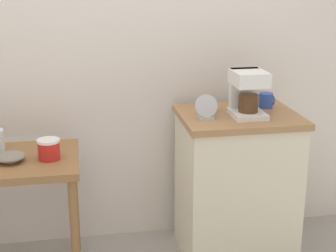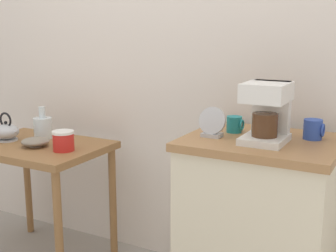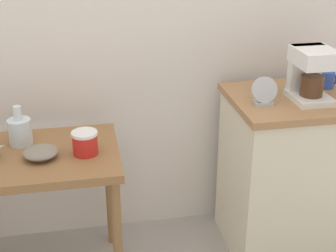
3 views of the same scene
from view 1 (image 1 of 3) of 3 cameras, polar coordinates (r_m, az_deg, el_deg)
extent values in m
cube|color=silver|center=(3.14, -4.78, 11.76)|extent=(4.40, 0.10, 2.80)
cube|color=olive|center=(2.87, -17.68, -3.88)|extent=(0.78, 0.56, 0.04)
cylinder|color=olive|center=(2.78, -10.27, -12.28)|extent=(0.04, 0.04, 0.68)
cylinder|color=olive|center=(3.20, -10.31, -8.09)|extent=(0.04, 0.04, 0.68)
cube|color=beige|center=(3.13, 7.51, -6.81)|extent=(0.64, 0.53, 0.85)
cube|color=#9E7044|center=(2.98, 7.84, 1.04)|extent=(0.67, 0.56, 0.04)
cylinder|color=gray|center=(2.81, -17.08, -3.76)|extent=(0.07, 0.07, 0.01)
ellipsoid|color=gray|center=(2.80, -17.12, -3.27)|extent=(0.16, 0.16, 0.04)
cylinder|color=red|center=(2.78, -13.07, -2.67)|extent=(0.11, 0.11, 0.10)
cylinder|color=white|center=(2.77, -13.14, -1.60)|extent=(0.12, 0.12, 0.01)
cube|color=white|center=(2.92, 8.81, 1.33)|extent=(0.18, 0.22, 0.03)
cube|color=white|center=(2.97, 8.38, 3.91)|extent=(0.16, 0.05, 0.26)
cube|color=white|center=(2.87, 8.99, 5.27)|extent=(0.18, 0.22, 0.08)
cylinder|color=#4C2D19|center=(2.89, 8.93, 2.52)|extent=(0.11, 0.11, 0.10)
cylinder|color=#2D4CAD|center=(3.12, 10.79, 2.80)|extent=(0.08, 0.08, 0.09)
torus|color=#2D4CAD|center=(3.13, 11.53, 2.83)|extent=(0.01, 0.06, 0.06)
cylinder|color=teal|center=(2.98, 4.64, 2.27)|extent=(0.07, 0.07, 0.08)
torus|color=teal|center=(2.99, 5.34, 2.30)|extent=(0.01, 0.05, 0.05)
cube|color=#B2B5BA|center=(2.85, 4.23, 0.96)|extent=(0.09, 0.06, 0.02)
cylinder|color=#B2B5BA|center=(2.83, 4.26, 2.23)|extent=(0.13, 0.05, 0.12)
cylinder|color=black|center=(2.83, 4.27, 2.22)|extent=(0.11, 0.04, 0.10)
camera|label=2|loc=(1.69, 50.43, 0.03)|focal=48.67mm
camera|label=3|loc=(0.62, -27.75, 20.36)|focal=51.94mm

